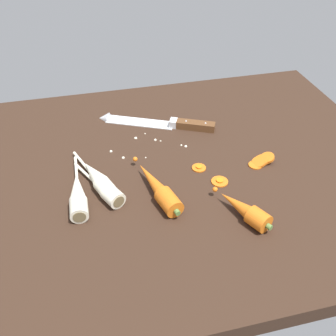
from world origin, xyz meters
TOP-DOWN VIEW (x-y plane):
  - ground_plane at (0.00, 0.00)cm, footprint 120.00×90.00cm
  - chefs_knife at (1.39, 21.00)cm, footprint 32.81×17.91cm
  - whole_carrot at (-4.15, -9.46)cm, footprint 8.54×22.03cm
  - whole_carrot_second at (12.44, -20.87)cm, footprint 9.49×15.01cm
  - parsnip_front at (-17.34, -2.48)cm, footprint 9.30×20.13cm
  - parsnip_mid_left at (-16.36, -6.11)cm, footprint 10.66×18.36cm
  - parsnip_mid_right at (-22.21, -7.04)cm, footprint 4.13×22.99cm
  - carrot_slice_stack at (24.12, -3.96)cm, footprint 7.06×4.30cm
  - carrot_slice_stray_near at (7.97, -2.17)cm, footprint 3.54×3.54cm
  - carrot_slice_stray_mid at (11.26, -8.47)cm, footprint 4.08×4.08cm
  - mince_crumbs at (-3.32, 10.74)cm, footprint 20.76×11.56cm

SIDE VIEW (x-z plane):
  - ground_plane at x=0.00cm, z-range -4.00..0.00cm
  - carrot_slice_stray_mid at x=11.26cm, z-range 0.01..0.71cm
  - carrot_slice_stray_near at x=7.97cm, z-range 0.01..0.71cm
  - mince_crumbs at x=-3.32cm, z-range -0.06..0.81cm
  - chefs_knife at x=1.39cm, z-range -1.44..2.74cm
  - carrot_slice_stack at x=24.12cm, z-range -0.64..2.31cm
  - parsnip_mid_right at x=-22.21cm, z-range -0.02..3.98cm
  - parsnip_front at x=-17.34cm, z-range -0.02..3.98cm
  - parsnip_mid_left at x=-16.36cm, z-range -0.02..3.98cm
  - whole_carrot_second at x=12.44cm, z-range 0.00..4.20cm
  - whole_carrot at x=-4.15cm, z-range 0.00..4.20cm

